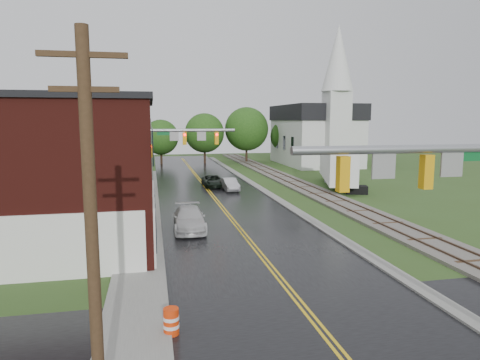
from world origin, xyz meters
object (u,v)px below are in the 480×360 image
object	(u,v)px
utility_pole_a	(92,229)
utility_pole_b	(133,153)
traffic_signal_far	(176,145)
sedan_silver	(230,185)
utility_pole_c	(140,139)
suv_dark	(213,181)
church	(318,128)
traffic_signal_near	(447,188)
tree_left_c	(73,144)
pickup_white	(189,219)
construction_barrel	(171,322)
tree_left_b	(9,135)
brick_building	(18,175)
semi_trailer	(337,165)
tree_left_e	(124,138)

from	to	relation	value
utility_pole_a	utility_pole_b	bearing A→B (deg)	90.00
traffic_signal_far	sedan_silver	world-z (taller)	traffic_signal_far
utility_pole_a	utility_pole_c	world-z (taller)	same
suv_dark	utility_pole_a	bearing A→B (deg)	-102.83
church	utility_pole_b	bearing A→B (deg)	-130.18
traffic_signal_near	tree_left_c	xyz separation A→B (m)	(-17.32, 37.90, -0.46)
pickup_white	construction_barrel	bearing A→B (deg)	-95.78
church	sedan_silver	distance (m)	28.37
tree_left_b	pickup_white	world-z (taller)	tree_left_b
brick_building	semi_trailer	world-z (taller)	brick_building
traffic_signal_near	utility_pole_a	xyz separation A→B (m)	(-10.27, -2.00, -0.25)
church	suv_dark	size ratio (longest dim) A/B	4.54
utility_pole_c	tree_left_b	world-z (taller)	tree_left_b
tree_left_b	suv_dark	size ratio (longest dim) A/B	2.20
tree_left_c	utility_pole_c	bearing A→B (deg)	30.20
tree_left_e	traffic_signal_far	bearing A→B (deg)	-74.11
tree_left_b	utility_pole_c	bearing A→B (deg)	47.61
church	utility_pole_c	world-z (taller)	church
suv_dark	sedan_silver	xyz separation A→B (m)	(1.32, -2.69, 0.01)
traffic_signal_near	tree_left_e	xyz separation A→B (m)	(-12.32, 43.90, -0.16)
utility_pole_a	semi_trailer	distance (m)	38.57
utility_pole_c	tree_left_b	distance (m)	16.42
traffic_signal_far	utility_pole_b	size ratio (longest dim) A/B	0.82
utility_pole_a	tree_left_c	size ratio (longest dim) A/B	1.18
pickup_white	utility_pole_b	bearing A→B (deg)	130.70
sedan_silver	tree_left_e	bearing A→B (deg)	125.98
sedan_silver	construction_barrel	world-z (taller)	sedan_silver
church	suv_dark	bearing A→B (deg)	-135.74
tree_left_c	sedan_silver	distance (m)	18.09
utility_pole_c	pickup_white	world-z (taller)	utility_pole_c
traffic_signal_far	utility_pole_a	bearing A→B (deg)	-97.03
brick_building	traffic_signal_near	world-z (taller)	brick_building
tree_left_e	tree_left_c	bearing A→B (deg)	-129.81
pickup_white	semi_trailer	xyz separation A→B (m)	(16.99, 14.95, 1.58)
utility_pole_a	pickup_white	distance (m)	18.39
construction_barrel	utility_pole_a	bearing A→B (deg)	-114.23
traffic_signal_near	tree_left_e	world-z (taller)	tree_left_e
utility_pole_b	pickup_white	bearing A→B (deg)	-50.97
utility_pole_a	tree_left_b	size ratio (longest dim) A/B	0.93
traffic_signal_far	tree_left_c	world-z (taller)	tree_left_c
brick_building	traffic_signal_far	xyz separation A→B (m)	(9.01, 12.00, 0.82)
utility_pole_a	semi_trailer	bearing A→B (deg)	57.70
utility_pole_a	tree_left_e	size ratio (longest dim) A/B	1.10
tree_left_b	utility_pole_b	bearing A→B (deg)	-41.86
church	semi_trailer	xyz separation A→B (m)	(-6.23, -21.20, -3.54)
traffic_signal_far	utility_pole_c	xyz separation A→B (m)	(-3.33, 17.00, -0.25)
brick_building	tree_left_c	xyz separation A→B (m)	(-1.36, 24.90, 0.36)
traffic_signal_near	construction_barrel	xyz separation A→B (m)	(-8.47, 2.00, -4.51)
tree_left_b	tree_left_e	distance (m)	16.67
utility_pole_a	semi_trailer	size ratio (longest dim) A/B	0.72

